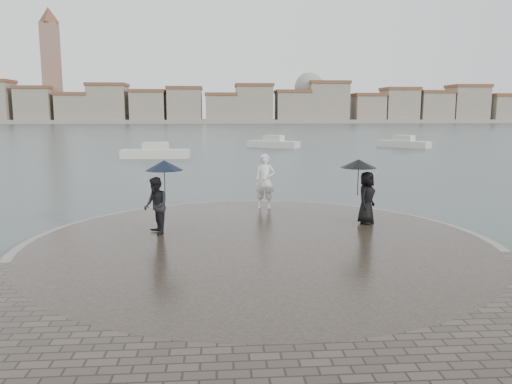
{
  "coord_description": "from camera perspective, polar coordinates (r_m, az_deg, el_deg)",
  "views": [
    {
      "loc": [
        -1.05,
        -9.21,
        3.71
      ],
      "look_at": [
        0.0,
        4.8,
        1.45
      ],
      "focal_mm": 35.0,
      "sensor_mm": 36.0,
      "label": 1
    }
  ],
  "objects": [
    {
      "name": "statue",
      "position": [
        17.42,
        1.02,
        1.24
      ],
      "size": [
        0.79,
        0.62,
        1.91
      ],
      "primitive_type": "imported",
      "rotation": [
        0.0,
        0.0,
        -0.25
      ],
      "color": "silver",
      "rests_on": "quay_tip"
    },
    {
      "name": "quay_tip",
      "position": [
        13.23,
        0.43,
        -6.33
      ],
      "size": [
        11.9,
        11.9,
        0.36
      ],
      "primitive_type": "cylinder",
      "color": "#2D261E",
      "rests_on": "ground"
    },
    {
      "name": "visitor_left",
      "position": [
        13.98,
        -11.1,
        -0.18
      ],
      "size": [
        1.21,
        1.1,
        2.04
      ],
      "color": "black",
      "rests_on": "quay_tip"
    },
    {
      "name": "visitor_right",
      "position": [
        15.34,
        12.22,
        0.67
      ],
      "size": [
        1.24,
        1.12,
        1.95
      ],
      "color": "black",
      "rests_on": "quay_tip"
    },
    {
      "name": "boats",
      "position": [
        48.86,
        3.67,
        5.2
      ],
      "size": [
        29.89,
        14.44,
        1.5
      ],
      "color": "beige",
      "rests_on": "ground"
    },
    {
      "name": "far_skyline",
      "position": [
        170.01,
        -6.16,
        9.71
      ],
      "size": [
        260.0,
        20.0,
        37.0
      ],
      "color": "gray",
      "rests_on": "ground"
    },
    {
      "name": "kerb_ring",
      "position": [
        13.23,
        0.43,
        -6.42
      ],
      "size": [
        12.5,
        12.5,
        0.32
      ],
      "primitive_type": "cylinder",
      "color": "gray",
      "rests_on": "ground"
    },
    {
      "name": "ground",
      "position": [
        9.98,
        2.12,
        -12.68
      ],
      "size": [
        400.0,
        400.0,
        0.0
      ],
      "primitive_type": "plane",
      "color": "#2B3835",
      "rests_on": "ground"
    }
  ]
}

